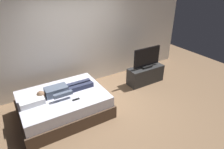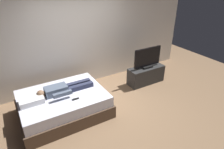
{
  "view_description": "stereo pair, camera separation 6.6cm",
  "coord_description": "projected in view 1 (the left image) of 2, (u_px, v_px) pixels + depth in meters",
  "views": [
    {
      "loc": [
        -1.85,
        -3.21,
        2.88
      ],
      "look_at": [
        0.36,
        0.42,
        0.69
      ],
      "focal_mm": 31.06,
      "sensor_mm": 36.0,
      "label": 1
    },
    {
      "loc": [
        -1.8,
        -3.24,
        2.88
      ],
      "look_at": [
        0.36,
        0.42,
        0.69
      ],
      "focal_mm": 31.06,
      "sensor_mm": 36.0,
      "label": 2
    }
  ],
  "objects": [
    {
      "name": "bed",
      "position": [
        64.0,
        105.0,
        4.38
      ],
      "size": [
        1.91,
        1.45,
        0.54
      ],
      "color": "brown",
      "rests_on": "ground"
    },
    {
      "name": "pillow",
      "position": [
        32.0,
        101.0,
        3.93
      ],
      "size": [
        0.48,
        0.34,
        0.12
      ],
      "primitive_type": "cube",
      "color": "white",
      "rests_on": "bed"
    },
    {
      "name": "tv",
      "position": [
        147.0,
        58.0,
        5.48
      ],
      "size": [
        0.88,
        0.2,
        0.59
      ],
      "color": "black",
      "rests_on": "tv_stand"
    },
    {
      "name": "remote",
      "position": [
        76.0,
        99.0,
        4.07
      ],
      "size": [
        0.15,
        0.04,
        0.02
      ],
      "primitive_type": "cube",
      "color": "black",
      "rests_on": "bed"
    },
    {
      "name": "person",
      "position": [
        62.0,
        90.0,
        4.28
      ],
      "size": [
        1.26,
        0.46,
        0.18
      ],
      "color": "slate",
      "rests_on": "bed"
    },
    {
      "name": "tv_stand",
      "position": [
        145.0,
        75.0,
        5.72
      ],
      "size": [
        1.1,
        0.4,
        0.5
      ],
      "primitive_type": "cube",
      "color": "#2D2D2D",
      "rests_on": "ground"
    },
    {
      "name": "back_wall",
      "position": [
        91.0,
        35.0,
        5.38
      ],
      "size": [
        6.4,
        0.1,
        2.8
      ],
      "primitive_type": "cube",
      "color": "silver",
      "rests_on": "ground"
    },
    {
      "name": "ground_plane",
      "position": [
        108.0,
        111.0,
        4.61
      ],
      "size": [
        10.0,
        10.0,
        0.0
      ],
      "primitive_type": "plane",
      "color": "#8C6B4C"
    }
  ]
}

